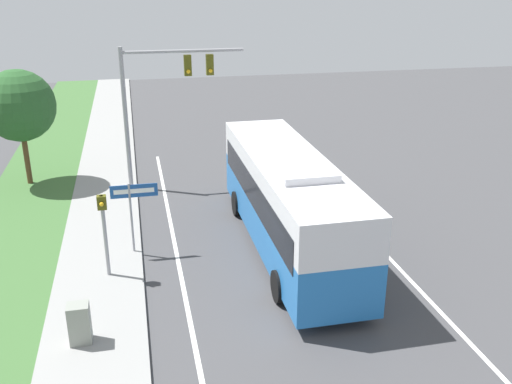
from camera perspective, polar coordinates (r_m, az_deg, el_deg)
ground_plane at (r=18.20m, az=4.49°, el=-9.57°), size 80.00×80.00×0.00m
sidewalk at (r=17.60m, az=-15.62°, el=-11.29°), size 2.80×80.00×0.12m
lane_divider_near at (r=17.61m, az=-7.01°, el=-10.80°), size 0.14×30.00×0.01m
lane_divider_far at (r=19.45m, az=14.80°, el=-8.11°), size 0.14×30.00×0.01m
bus at (r=19.86m, az=3.23°, el=-0.52°), size 2.67×10.93×3.63m
signal_gantry at (r=25.85m, az=-9.52°, el=10.12°), size 5.43×0.41×6.37m
pedestrian_signal at (r=18.47m, az=-14.98°, el=-2.96°), size 0.28×0.34×2.86m
street_sign at (r=19.88m, az=-12.20°, el=-1.09°), size 1.59×0.08×2.64m
utility_cabinet at (r=15.97m, az=-17.23°, el=-12.45°), size 0.56×0.48×1.12m
roadside_tree at (r=27.75m, az=-22.62°, el=7.96°), size 3.21×3.21×5.27m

